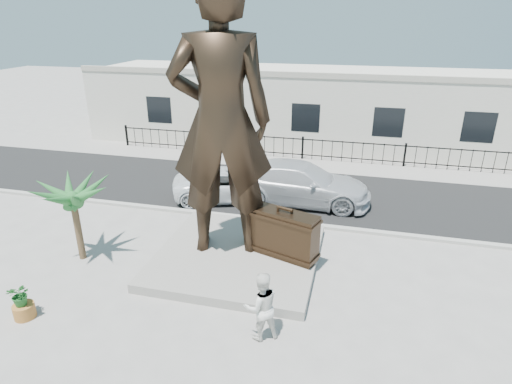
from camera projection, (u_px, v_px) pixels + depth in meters
ground at (240, 287)px, 12.86m from camera, size 100.00×100.00×0.00m
street at (287, 190)px, 20.02m from camera, size 40.00×7.00×0.01m
curb at (271, 221)px, 16.87m from camera, size 40.00×0.25×0.12m
far_sidewalk at (300, 163)px, 23.60m from camera, size 40.00×2.50×0.02m
plinth at (238, 256)px, 14.26m from camera, size 5.20×5.20×0.30m
fence at (303, 149)px, 24.09m from camera, size 22.00×0.10×1.20m
building at (313, 106)px, 27.24m from camera, size 28.00×7.00×4.40m
statue at (221, 122)px, 12.91m from camera, size 3.57×2.82×8.60m
suitcase at (284, 234)px, 13.71m from camera, size 2.31×1.37×1.55m
tourist at (261, 306)px, 10.55m from camera, size 1.13×1.05×1.85m
car_white at (229, 184)px, 18.83m from camera, size 5.33×3.70×1.35m
car_silver at (300, 183)px, 18.40m from camera, size 6.07×2.52×1.76m
worker at (201, 140)px, 24.82m from camera, size 1.21×0.90×1.67m
palm_tree at (83, 258)px, 14.42m from camera, size 1.80×1.80×3.20m
planter at (24, 311)px, 11.52m from camera, size 0.56×0.56×0.40m
shrub at (20, 295)px, 11.32m from camera, size 0.60×0.53×0.64m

